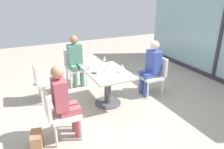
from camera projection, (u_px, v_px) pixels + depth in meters
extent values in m
plane|color=#A89E8E|center=(108.00, 103.00, 4.62)|extent=(12.00, 12.00, 0.00)
cube|color=#93B7BC|center=(223.00, 29.00, 5.39)|extent=(5.64, 0.03, 2.70)
cube|color=#2D2D33|center=(222.00, 29.00, 5.38)|extent=(0.08, 0.06, 2.70)
cube|color=#2D2D33|center=(213.00, 77.00, 5.86)|extent=(5.64, 0.10, 0.10)
cube|color=#BCB29E|center=(108.00, 72.00, 4.36)|extent=(1.16, 0.80, 0.04)
cylinder|color=#4C4C51|center=(108.00, 89.00, 4.49)|extent=(0.14, 0.14, 0.69)
cylinder|color=#4C4C51|center=(108.00, 103.00, 4.62)|extent=(0.56, 0.56, 0.02)
cube|color=silver|center=(65.00, 115.00, 3.43)|extent=(0.46, 0.46, 0.06)
cube|color=silver|center=(47.00, 105.00, 3.24)|extent=(0.46, 0.05, 0.42)
cylinder|color=silver|center=(81.00, 130.00, 3.42)|extent=(0.04, 0.04, 0.39)
cylinder|color=silver|center=(74.00, 117.00, 3.76)|extent=(0.04, 0.04, 0.39)
cylinder|color=silver|center=(56.00, 137.00, 3.27)|extent=(0.04, 0.04, 0.39)
cylinder|color=silver|center=(51.00, 123.00, 3.60)|extent=(0.04, 0.04, 0.39)
cube|color=silver|center=(76.00, 69.00, 5.39)|extent=(0.46, 0.46, 0.06)
cube|color=silver|center=(73.00, 57.00, 5.51)|extent=(0.05, 0.46, 0.42)
cylinder|color=silver|center=(71.00, 81.00, 5.23)|extent=(0.04, 0.04, 0.39)
cylinder|color=silver|center=(87.00, 79.00, 5.38)|extent=(0.04, 0.04, 0.39)
cylinder|color=silver|center=(67.00, 76.00, 5.56)|extent=(0.04, 0.04, 0.39)
cylinder|color=silver|center=(82.00, 73.00, 5.72)|extent=(0.04, 0.04, 0.39)
cube|color=silver|center=(151.00, 77.00, 4.89)|extent=(0.46, 0.46, 0.06)
cube|color=silver|center=(160.00, 66.00, 4.91)|extent=(0.46, 0.05, 0.42)
cylinder|color=silver|center=(138.00, 84.00, 5.07)|extent=(0.04, 0.04, 0.39)
cylinder|color=silver|center=(148.00, 91.00, 4.73)|extent=(0.04, 0.04, 0.39)
cylinder|color=silver|center=(152.00, 81.00, 5.23)|extent=(0.04, 0.04, 0.39)
cylinder|color=silver|center=(162.00, 88.00, 4.89)|extent=(0.04, 0.04, 0.39)
cube|color=silver|center=(49.00, 82.00, 4.64)|extent=(0.46, 0.46, 0.06)
cube|color=silver|center=(35.00, 73.00, 4.45)|extent=(0.46, 0.05, 0.42)
cylinder|color=silver|center=(61.00, 93.00, 4.64)|extent=(0.04, 0.04, 0.39)
cylinder|color=silver|center=(57.00, 86.00, 4.97)|extent=(0.04, 0.04, 0.39)
cylinder|color=silver|center=(42.00, 97.00, 4.48)|extent=(0.04, 0.04, 0.39)
cylinder|color=silver|center=(39.00, 89.00, 4.81)|extent=(0.04, 0.04, 0.39)
cylinder|color=#B24C56|center=(78.00, 125.00, 3.50)|extent=(0.11, 0.11, 0.45)
cube|color=#B24C56|center=(71.00, 112.00, 3.35)|extent=(0.13, 0.32, 0.11)
cylinder|color=#B24C56|center=(75.00, 119.00, 3.65)|extent=(0.11, 0.11, 0.45)
cube|color=#B24C56|center=(68.00, 106.00, 3.51)|extent=(0.13, 0.32, 0.11)
cube|color=#B24C56|center=(60.00, 94.00, 3.27)|extent=(0.34, 0.20, 0.48)
sphere|color=tan|center=(57.00, 72.00, 3.13)|extent=(0.20, 0.20, 0.20)
cylinder|color=#4C7F6B|center=(75.00, 79.00, 5.28)|extent=(0.11, 0.11, 0.45)
cube|color=#4C7F6B|center=(73.00, 67.00, 5.25)|extent=(0.32, 0.13, 0.11)
cylinder|color=#4C7F6B|center=(82.00, 78.00, 5.35)|extent=(0.11, 0.11, 0.45)
cube|color=#4C7F6B|center=(80.00, 66.00, 5.33)|extent=(0.32, 0.13, 0.11)
cube|color=#4C7F6B|center=(75.00, 54.00, 5.29)|extent=(0.20, 0.34, 0.48)
sphere|color=#936B4C|center=(74.00, 40.00, 5.16)|extent=(0.20, 0.20, 0.20)
cylinder|color=#384C9E|center=(142.00, 85.00, 4.97)|extent=(0.11, 0.11, 0.45)
cube|color=#384C9E|center=(146.00, 73.00, 4.91)|extent=(0.13, 0.32, 0.11)
cylinder|color=#384C9E|center=(146.00, 88.00, 4.82)|extent=(0.11, 0.11, 0.45)
cube|color=#384C9E|center=(150.00, 75.00, 4.76)|extent=(0.13, 0.32, 0.11)
cube|color=#384C9E|center=(154.00, 61.00, 4.77)|extent=(0.34, 0.20, 0.48)
sphere|color=beige|center=(155.00, 45.00, 4.64)|extent=(0.20, 0.20, 0.20)
cylinder|color=silver|center=(97.00, 79.00, 3.99)|extent=(0.06, 0.06, 0.00)
cylinder|color=silver|center=(97.00, 77.00, 3.97)|extent=(0.01, 0.01, 0.08)
cone|color=silver|center=(97.00, 72.00, 3.94)|extent=(0.07, 0.07, 0.09)
cylinder|color=silver|center=(122.00, 72.00, 4.31)|extent=(0.06, 0.06, 0.00)
cylinder|color=silver|center=(122.00, 70.00, 4.29)|extent=(0.01, 0.01, 0.08)
cone|color=silver|center=(122.00, 66.00, 4.26)|extent=(0.07, 0.07, 0.09)
cylinder|color=silver|center=(104.00, 64.00, 4.78)|extent=(0.06, 0.06, 0.00)
cylinder|color=silver|center=(104.00, 62.00, 4.76)|extent=(0.01, 0.01, 0.08)
cone|color=silver|center=(104.00, 58.00, 4.73)|extent=(0.07, 0.07, 0.09)
cylinder|color=silver|center=(108.00, 70.00, 4.41)|extent=(0.06, 0.06, 0.00)
cylinder|color=silver|center=(108.00, 68.00, 4.39)|extent=(0.01, 0.01, 0.08)
cone|color=silver|center=(108.00, 64.00, 4.36)|extent=(0.07, 0.07, 0.09)
cylinder|color=white|center=(89.00, 67.00, 4.47)|extent=(0.08, 0.08, 0.09)
cube|color=black|center=(95.00, 73.00, 4.26)|extent=(0.13, 0.16, 0.01)
cube|color=#A3704C|center=(37.00, 141.00, 3.25)|extent=(0.32, 0.21, 0.28)
cube|color=beige|center=(58.00, 86.00, 5.11)|extent=(0.30, 0.17, 0.28)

